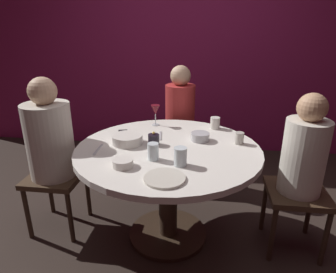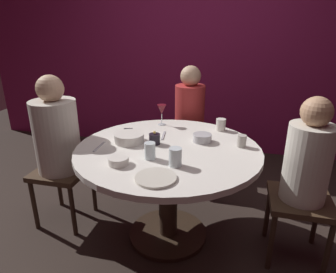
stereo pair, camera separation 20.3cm
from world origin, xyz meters
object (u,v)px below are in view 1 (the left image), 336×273
candle_holder (154,139)px  bowl_salad_center (123,163)px  bowl_small_white (127,139)px  cup_near_candle (180,157)px  cup_by_left_diner (215,123)px  seated_diner_left (50,141)px  seated_diner_back (180,113)px  wine_glass (155,111)px  bowl_serving_large (200,137)px  seated_diner_right (303,159)px  cell_phone (123,133)px  dinner_plate (165,178)px  cup_by_right_diner (153,152)px  dining_table (168,168)px  cup_center_front (239,138)px

candle_holder → bowl_salad_center: candle_holder is taller
bowl_small_white → cup_near_candle: size_ratio=1.90×
bowl_small_white → cup_by_left_diner: size_ratio=2.26×
seated_diner_left → cup_by_left_diner: 1.29m
seated_diner_back → wine_glass: seated_diner_back is taller
bowl_serving_large → wine_glass: bearing=141.3°
seated_diner_right → cell_phone: size_ratio=8.26×
seated_diner_right → bowl_salad_center: (-1.14, -0.33, 0.06)m
cup_near_candle → cup_by_left_diner: size_ratio=1.19×
candle_holder → dinner_plate: candle_holder is taller
cup_by_right_diner → seated_diner_right: bearing=12.2°
bowl_salad_center → seated_diner_left: bearing=152.7°
dining_table → cup_center_front: 0.55m
cup_by_right_diner → cup_center_front: 0.66m
cup_center_front → candle_holder: bearing=-171.0°
cell_phone → bowl_serving_large: size_ratio=1.03×
seated_diner_back → bowl_small_white: size_ratio=5.52×
dinner_plate → cup_near_candle: size_ratio=2.05×
cell_phone → cup_by_right_diner: bearing=-68.1°
seated_diner_left → seated_diner_back: 1.25m
dining_table → bowl_salad_center: (-0.23, -0.33, 0.18)m
cup_center_front → cup_by_right_diner: bearing=-148.7°
wine_glass → cup_by_right_diner: wine_glass is taller
candle_holder → wine_glass: size_ratio=0.56×
seated_diner_left → bowl_salad_center: size_ratio=9.63×
dinner_plate → cup_by_right_diner: 0.27m
cup_by_left_diner → cell_phone: bearing=-163.4°
dining_table → cup_by_right_diner: 0.31m
bowl_small_white → cup_by_right_diner: size_ratio=1.99×
cup_near_candle → dinner_plate: bearing=-110.3°
cup_near_candle → cup_center_front: cup_near_candle is taller
bowl_serving_large → seated_diner_back: bearing=106.6°
seated_diner_back → cup_by_left_diner: seated_diner_back is taller
dinner_plate → bowl_small_white: (-0.34, 0.49, 0.03)m
seated_diner_left → cup_near_candle: bearing=-15.3°
bowl_serving_large → cup_center_front: size_ratio=1.59×
seated_diner_right → dinner_plate: bearing=27.9°
dining_table → bowl_small_white: (-0.30, 0.03, 0.19)m
dining_table → cup_by_left_diner: 0.59m
seated_diner_back → cup_center_front: size_ratio=14.02×
cup_by_right_diner → bowl_small_white: bearing=133.8°
cup_by_right_diner → cell_phone: bearing=126.2°
seated_diner_left → cup_center_front: seated_diner_left is taller
seated_diner_right → cup_near_candle: size_ratio=10.11×
cell_phone → seated_diner_back: bearing=45.1°
dining_table → cup_by_left_diner: (0.33, 0.45, 0.21)m
seated_diner_right → cell_phone: (-1.30, 0.23, 0.04)m
dinner_plate → cell_phone: dinner_plate is taller
seated_diner_back → wine_glass: bearing=-21.9°
dinner_plate → cup_by_right_diner: bearing=113.6°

